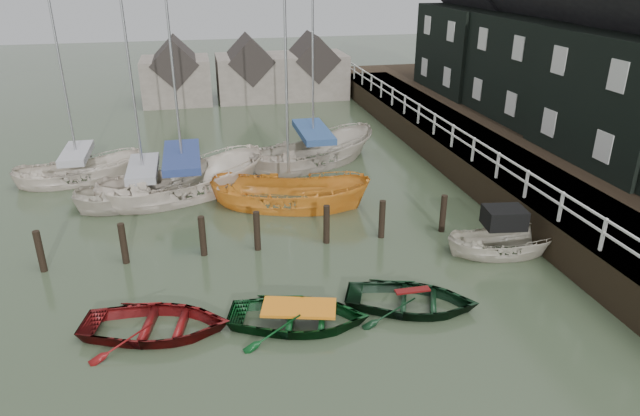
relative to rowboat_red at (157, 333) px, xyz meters
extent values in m
plane|color=#2F3D26|center=(4.36, 1.15, 0.00)|extent=(120.00, 120.00, 0.00)
cube|color=black|center=(13.86, 11.15, 1.40)|extent=(3.00, 32.00, 0.20)
cube|color=silver|center=(12.36, 11.15, 2.45)|extent=(0.06, 32.00, 0.06)
cube|color=silver|center=(12.36, 11.15, 2.05)|extent=(0.06, 32.00, 0.06)
cube|color=black|center=(19.36, 11.15, 0.00)|extent=(14.00, 38.00, 1.50)
cube|color=black|center=(19.36, 13.15, 4.00)|extent=(6.00, 7.00, 5.00)
cube|color=black|center=(19.36, 20.15, 4.00)|extent=(6.40, 7.00, 5.00)
cylinder|color=black|center=(-3.64, 4.15, 0.50)|extent=(0.22, 0.22, 1.80)
cylinder|color=black|center=(-1.14, 4.15, 0.50)|extent=(0.22, 0.22, 1.80)
cylinder|color=black|center=(1.36, 4.15, 0.50)|extent=(0.22, 0.22, 1.80)
cylinder|color=black|center=(3.16, 4.15, 0.50)|extent=(0.22, 0.22, 1.80)
cylinder|color=black|center=(5.56, 4.15, 0.50)|extent=(0.22, 0.22, 1.80)
cylinder|color=black|center=(7.56, 4.15, 0.50)|extent=(0.22, 0.22, 1.80)
cylinder|color=black|center=(9.86, 4.15, 0.50)|extent=(0.22, 0.22, 1.80)
cube|color=#665B51|center=(0.36, 27.15, 1.50)|extent=(4.50, 4.00, 3.00)
cube|color=#282321|center=(0.36, 27.15, 2.80)|extent=(3.18, 4.08, 3.18)
cube|color=#665B51|center=(5.36, 27.15, 1.50)|extent=(4.50, 4.00, 3.00)
cube|color=#282321|center=(5.36, 27.15, 2.80)|extent=(3.18, 4.08, 3.18)
cube|color=#665B51|center=(9.86, 27.15, 1.50)|extent=(4.50, 4.00, 3.00)
cube|color=#282321|center=(9.86, 27.15, 2.80)|extent=(3.18, 4.08, 3.18)
imported|color=#5D0D0D|center=(0.00, 0.00, 0.00)|extent=(4.38, 3.52, 0.81)
imported|color=black|center=(3.74, -0.44, 0.00)|extent=(4.38, 3.62, 0.79)
imported|color=black|center=(7.00, -0.32, 0.00)|extent=(4.44, 3.85, 0.77)
imported|color=#BDB5A1|center=(11.16, 2.08, 0.00)|extent=(4.04, 1.95, 1.50)
cube|color=black|center=(11.16, 2.28, 1.25)|extent=(1.42, 1.16, 0.65)
imported|color=#BDB2A1|center=(-0.80, 9.56, 0.00)|extent=(6.13, 4.34, 2.22)
cylinder|color=#B2B2B7|center=(-0.80, 9.56, 5.67)|extent=(0.10, 0.10, 8.90)
cube|color=gray|center=(-0.80, 9.56, 1.34)|extent=(3.35, 2.35, 0.30)
imported|color=beige|center=(0.77, 9.74, 0.00)|extent=(7.77, 5.21, 2.81)
cylinder|color=#B2B2B7|center=(0.77, 9.74, 6.08)|extent=(0.10, 0.10, 9.06)
cube|color=navy|center=(0.77, 9.74, 1.67)|extent=(4.26, 2.82, 0.30)
imported|color=orange|center=(4.84, 7.72, 0.00)|extent=(6.89, 4.43, 2.49)
cylinder|color=#B2B2B7|center=(4.84, 7.72, 5.82)|extent=(0.10, 0.10, 8.91)
imported|color=#BAAD9E|center=(6.83, 12.48, 0.00)|extent=(7.44, 5.20, 2.69)
cylinder|color=#B2B2B7|center=(6.83, 12.48, 6.14)|extent=(0.10, 0.10, 9.31)
cube|color=navy|center=(6.83, 12.48, 1.60)|extent=(4.07, 2.82, 0.30)
imported|color=beige|center=(-3.80, 12.43, 0.00)|extent=(5.76, 3.14, 2.11)
cylinder|color=#B2B2B7|center=(-3.80, 12.43, 5.16)|extent=(0.10, 0.10, 8.01)
cube|color=#9A999E|center=(-3.80, 12.43, 1.28)|extent=(3.16, 1.69, 0.30)
camera|label=1|loc=(1.52, -13.14, 9.06)|focal=32.00mm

